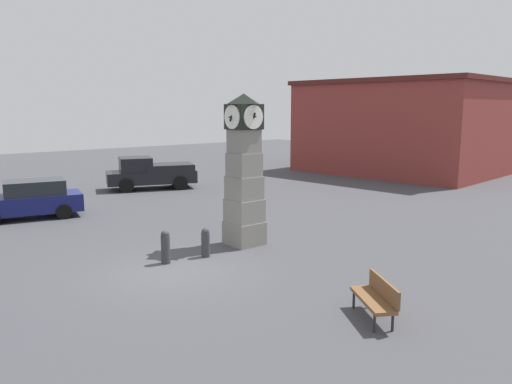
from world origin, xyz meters
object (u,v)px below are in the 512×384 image
bollard_mid_row (166,246)px  bench (377,296)px  bollard_near_tower (206,242)px  car_far_lot (29,199)px  pickup_truck (151,173)px  clock_tower (244,175)px

bollard_mid_row → bench: bearing=13.6°
bollard_near_tower → car_far_lot: size_ratio=0.20×
bench → bollard_mid_row: bearing=-166.4°
bollard_near_tower → bench: bearing=2.5°
pickup_truck → bench: 20.00m
pickup_truck → bollard_mid_row: bearing=-26.3°
car_far_lot → pickup_truck: (-3.73, 7.67, 0.11)m
bollard_near_tower → car_far_lot: 9.73m
bollard_mid_row → bench: size_ratio=0.63×
car_far_lot → bollard_mid_row: bearing=8.1°
bollard_near_tower → car_far_lot: bearing=-164.5°
bollard_mid_row → bench: (6.51, 1.57, 0.00)m
pickup_truck → bench: bearing=-13.9°
pickup_truck → bench: size_ratio=3.26×
bollard_near_tower → pickup_truck: bearing=158.8°
car_far_lot → pickup_truck: 8.53m
bollard_mid_row → pickup_truck: size_ratio=0.19×
clock_tower → car_far_lot: clock_tower is taller
car_far_lot → pickup_truck: bearing=115.9°
pickup_truck → bollard_near_tower: bearing=-21.2°
clock_tower → bollard_near_tower: clock_tower is taller
bench → bollard_near_tower: bearing=-177.5°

